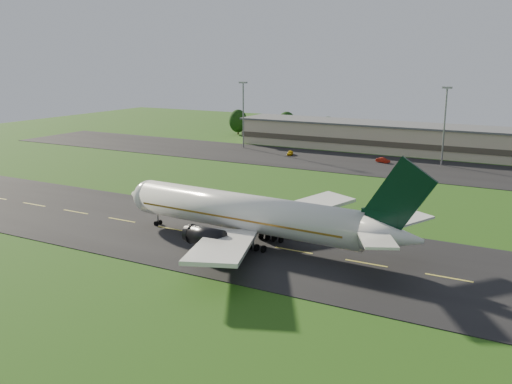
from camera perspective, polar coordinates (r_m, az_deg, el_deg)
The scene contains 9 objects.
ground at distance 84.08m, azimuth 3.78°, elevation -5.91°, with size 360.00×360.00×0.00m, color #1F4B12.
taxiway at distance 84.07m, azimuth 3.78°, elevation -5.88°, with size 220.00×30.00×0.10m, color black.
apron at distance 150.38m, azimuth 15.58°, elevation 2.28°, with size 260.00×30.00×0.10m, color black.
airliner at distance 85.84m, azimuth -0.59°, elevation -2.21°, with size 51.30×42.14×15.57m.
terminal at distance 171.97m, azimuth 19.66°, elevation 4.67°, with size 145.00×16.00×8.40m.
light_mast_west at distance 176.49m, azimuth -1.29°, elevation 8.50°, with size 2.40×1.20×20.35m.
light_mast_centre at distance 155.34m, azimuth 18.38°, elevation 7.17°, with size 2.40×1.20×20.35m.
service_vehicle_a at distance 164.95m, azimuth 3.43°, elevation 3.93°, with size 1.50×3.72×1.27m, color gold.
service_vehicle_b at distance 156.35m, azimuth 12.58°, elevation 3.11°, with size 1.35×3.88×1.28m, color maroon.
Camera 1 is at (33.47, -71.97, 27.74)m, focal length 40.00 mm.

